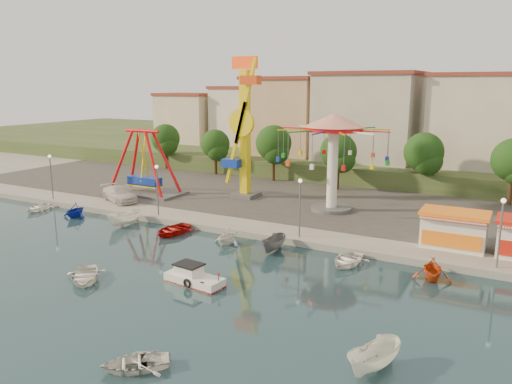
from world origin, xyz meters
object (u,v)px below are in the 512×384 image
Objects in this scene: pirate_ship_ride at (144,163)px; rowboat_a at (85,276)px; kamikaze_tower at (245,131)px; skiff at (375,358)px; wave_swinger at (333,140)px; van at (119,194)px; cabin_motorboat at (193,278)px.

pirate_ship_ride is 27.41m from rowboat_a.
kamikaze_tower is 37.99m from skiff.
skiff is (12.36, -27.57, -7.45)m from wave_swinger.
kamikaze_tower is 16.40m from van.
van reaches higher than skiff.
kamikaze_tower is 11.38m from wave_swinger.
wave_swinger is (11.32, -1.08, -0.40)m from kamikaze_tower.
pirate_ship_ride is at bearing 25.39° from van.
rowboat_a is at bearing -120.04° from van.
pirate_ship_ride is 1.69× the size of van.
pirate_ship_ride is 5.56m from van.
kamikaze_tower reaches higher than van.
van is (-21.23, 15.03, 1.04)m from cabin_motorboat.
wave_swinger is at bearing 7.12° from pirate_ship_ride.
kamikaze_tower is 4.28× the size of skiff.
kamikaze_tower reaches higher than cabin_motorboat.
van is at bearing -143.81° from kamikaze_tower.
wave_swinger is at bearing -49.28° from van.
kamikaze_tower reaches higher than pirate_ship_ride.
cabin_motorboat is (9.30, -23.75, -8.18)m from kamikaze_tower.
cabin_motorboat is 26.03m from van.
wave_swinger is at bearing -5.42° from kamikaze_tower.
skiff reaches higher than cabin_motorboat.
rowboat_a is (2.13, -27.07, -8.18)m from kamikaze_tower.
wave_swinger is 2.54× the size of cabin_motorboat.
rowboat_a is 21.62m from skiff.
rowboat_a is (-7.18, -3.31, -0.00)m from cabin_motorboat.
rowboat_a is 1.04× the size of skiff.
van is at bearing -161.79° from wave_swinger.
rowboat_a is at bearing -149.44° from cabin_motorboat.
pirate_ship_ride is 13.47m from kamikaze_tower.
wave_swinger reaches higher than skiff.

